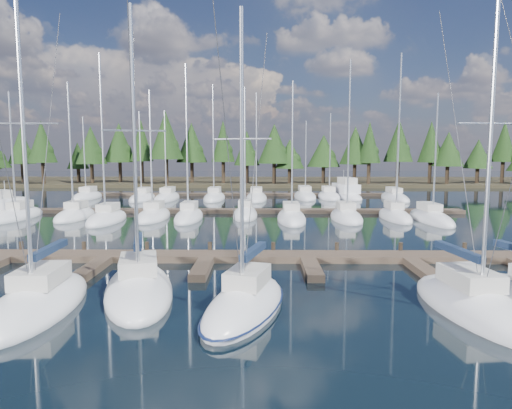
{
  "coord_description": "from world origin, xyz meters",
  "views": [
    {
      "loc": [
        3.26,
        -9.24,
        6.47
      ],
      "look_at": [
        2.87,
        22.0,
        2.94
      ],
      "focal_mm": 32.0,
      "sensor_mm": 36.0,
      "label": 1
    }
  ],
  "objects_px": {
    "main_dock": "(207,259)",
    "front_sailboat_2": "(38,303)",
    "front_sailboat_3": "(139,289)",
    "motor_yacht_right": "(346,194)",
    "front_sailboat_5": "(474,306)",
    "front_sailboat_4": "(245,304)"
  },
  "relations": [
    {
      "from": "main_dock",
      "to": "front_sailboat_5",
      "type": "height_order",
      "value": "front_sailboat_5"
    },
    {
      "from": "front_sailboat_4",
      "to": "motor_yacht_right",
      "type": "height_order",
      "value": "front_sailboat_4"
    },
    {
      "from": "front_sailboat_5",
      "to": "motor_yacht_right",
      "type": "xyz_separation_m",
      "value": [
        3.56,
        48.04,
        0.25
      ]
    },
    {
      "from": "front_sailboat_3",
      "to": "motor_yacht_right",
      "type": "relative_size",
      "value": 1.32
    },
    {
      "from": "front_sailboat_5",
      "to": "motor_yacht_right",
      "type": "height_order",
      "value": "front_sailboat_5"
    },
    {
      "from": "main_dock",
      "to": "front_sailboat_5",
      "type": "xyz_separation_m",
      "value": [
        11.94,
        -8.49,
        0.08
      ]
    },
    {
      "from": "main_dock",
      "to": "front_sailboat_4",
      "type": "distance_m",
      "value": 8.81
    },
    {
      "from": "front_sailboat_2",
      "to": "front_sailboat_3",
      "type": "bearing_deg",
      "value": 28.74
    },
    {
      "from": "main_dock",
      "to": "front_sailboat_2",
      "type": "height_order",
      "value": "front_sailboat_2"
    },
    {
      "from": "main_dock",
      "to": "front_sailboat_5",
      "type": "relative_size",
      "value": 3.19
    },
    {
      "from": "front_sailboat_3",
      "to": "front_sailboat_5",
      "type": "bearing_deg",
      "value": -8.45
    },
    {
      "from": "main_dock",
      "to": "front_sailboat_2",
      "type": "bearing_deg",
      "value": -125.75
    },
    {
      "from": "front_sailboat_4",
      "to": "front_sailboat_5",
      "type": "bearing_deg",
      "value": -0.4
    },
    {
      "from": "main_dock",
      "to": "front_sailboat_4",
      "type": "xyz_separation_m",
      "value": [
        2.59,
        -8.42,
        0.08
      ]
    },
    {
      "from": "main_dock",
      "to": "front_sailboat_4",
      "type": "height_order",
      "value": "front_sailboat_4"
    },
    {
      "from": "front_sailboat_5",
      "to": "motor_yacht_right",
      "type": "relative_size",
      "value": 1.35
    },
    {
      "from": "front_sailboat_5",
      "to": "motor_yacht_right",
      "type": "distance_m",
      "value": 48.17
    },
    {
      "from": "front_sailboat_2",
      "to": "front_sailboat_5",
      "type": "relative_size",
      "value": 1.0
    },
    {
      "from": "motor_yacht_right",
      "to": "main_dock",
      "type": "bearing_deg",
      "value": -111.4
    },
    {
      "from": "main_dock",
      "to": "motor_yacht_right",
      "type": "distance_m",
      "value": 42.48
    },
    {
      "from": "main_dock",
      "to": "front_sailboat_2",
      "type": "xyz_separation_m",
      "value": [
        -6.03,
        -8.37,
        0.08
      ]
    },
    {
      "from": "front_sailboat_2",
      "to": "front_sailboat_5",
      "type": "height_order",
      "value": "front_sailboat_2"
    }
  ]
}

